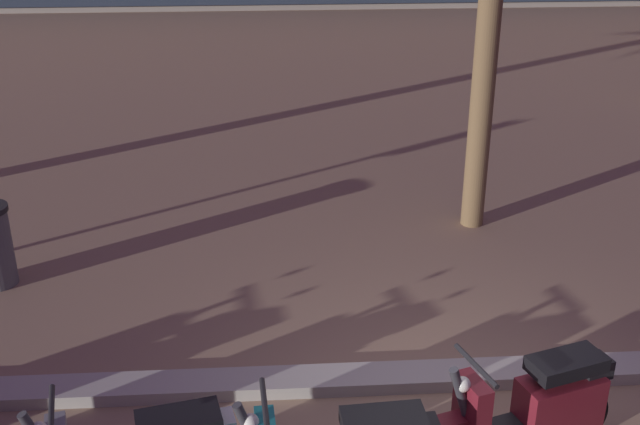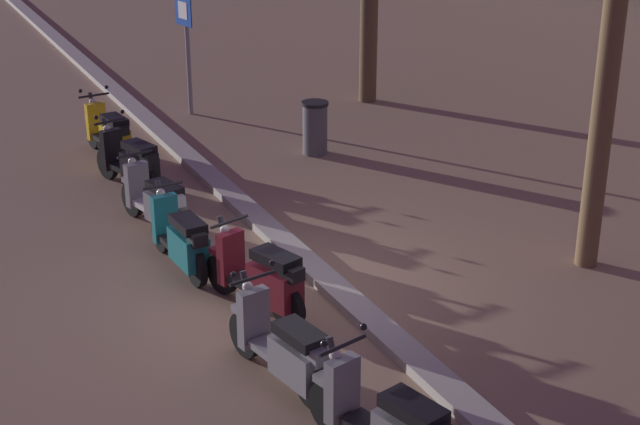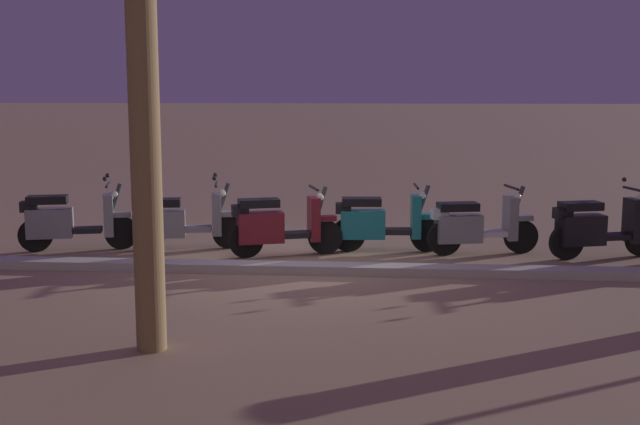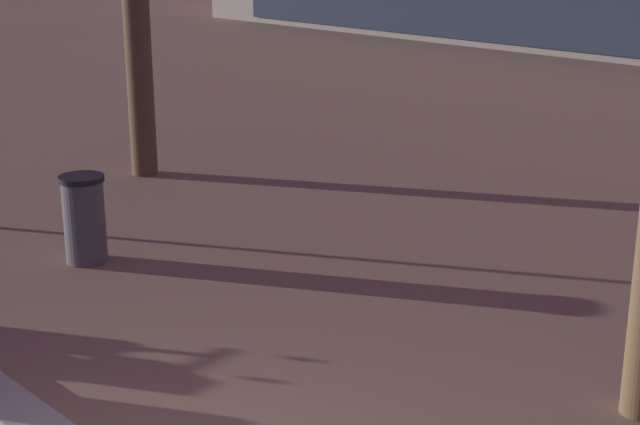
% 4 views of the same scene
% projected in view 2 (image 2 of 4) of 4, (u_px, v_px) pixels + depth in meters
% --- Properties ---
extents(ground_plane, '(200.00, 200.00, 0.00)m').
position_uv_depth(ground_plane, '(294.00, 288.00, 12.06)').
color(ground_plane, '#93755B').
extents(curb_strip, '(60.00, 0.36, 0.12)m').
position_uv_depth(curb_strip, '(323.00, 277.00, 12.20)').
color(curb_strip, '#ADA89E').
rests_on(curb_strip, ground).
extents(scooter_yellow_far_back, '(1.79, 0.60, 1.17)m').
position_uv_depth(scooter_yellow_far_back, '(109.00, 134.00, 16.52)').
color(scooter_yellow_far_back, black).
rests_on(scooter_yellow_far_back, ground).
extents(scooter_black_lead_nearest, '(1.71, 0.75, 1.17)m').
position_uv_depth(scooter_black_lead_nearest, '(131.00, 163.00, 15.12)').
color(scooter_black_lead_nearest, black).
rests_on(scooter_black_lead_nearest, ground).
extents(scooter_grey_last_in_row, '(1.71, 0.68, 1.04)m').
position_uv_depth(scooter_grey_last_in_row, '(156.00, 202.00, 13.61)').
color(scooter_grey_last_in_row, black).
rests_on(scooter_grey_last_in_row, ground).
extents(scooter_teal_mid_rear, '(1.74, 0.56, 1.04)m').
position_uv_depth(scooter_teal_mid_rear, '(181.00, 240.00, 12.35)').
color(scooter_teal_mid_rear, black).
rests_on(scooter_teal_mid_rear, ground).
extents(scooter_maroon_mid_front, '(1.69, 0.78, 1.04)m').
position_uv_depth(scooter_maroon_mid_front, '(261.00, 278.00, 11.27)').
color(scooter_maroon_mid_front, black).
rests_on(scooter_maroon_mid_front, ground).
extents(scooter_grey_mid_centre, '(1.75, 0.65, 1.17)m').
position_uv_depth(scooter_grey_mid_centre, '(284.00, 348.00, 9.80)').
color(scooter_grey_mid_centre, black).
rests_on(scooter_grey_mid_centre, ground).
extents(crossing_sign, '(0.59, 0.17, 2.40)m').
position_uv_depth(crossing_sign, '(187.00, 40.00, 18.75)').
color(crossing_sign, '#939399').
rests_on(crossing_sign, ground).
extents(litter_bin, '(0.48, 0.48, 0.95)m').
position_uv_depth(litter_bin, '(315.00, 127.00, 16.82)').
color(litter_bin, '#56565B').
rests_on(litter_bin, ground).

